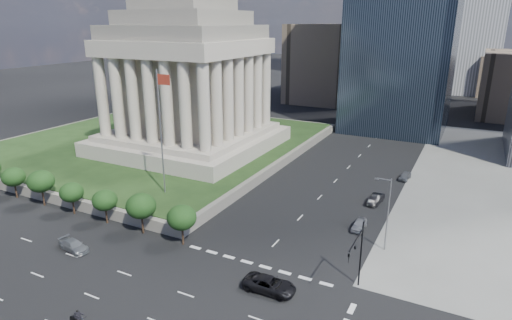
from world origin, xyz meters
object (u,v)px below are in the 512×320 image
Objects in this scene: suv_grey at (74,246)px; flagpole at (161,126)px; war_memorial at (187,58)px; parked_sedan_far at (405,176)px; parked_sedan_near at (359,225)px; parked_sedan_mid at (376,199)px; motorcycle_trail at (77,317)px; traffic_signal_ne at (357,252)px; street_lamp_north at (387,210)px; pickup_truck at (270,285)px.

flagpole is at bearing 5.70° from suv_grey.
war_memorial reaches higher than suv_grey.
flagpole is at bearing -133.13° from parked_sedan_far.
parked_sedan_near is 0.90× the size of parked_sedan_mid.
parked_sedan_near is 38.56m from motorcycle_trail.
parked_sedan_near is 1.01× the size of parked_sedan_far.
war_memorial is 60.00m from traffic_signal_ne.
pickup_truck is (-9.36, -15.18, -4.83)m from street_lamp_north.
flagpole is at bearing 59.60° from pickup_truck.
war_memorial reaches higher than street_lamp_north.
suv_grey is at bearing 96.37° from pickup_truck.
flagpole is at bearing -170.97° from parked_sedan_near.
parked_sedan_far reaches higher than suv_grey.
war_memorial is 3.90× the size of street_lamp_north.
traffic_signal_ne is (34.33, -10.30, -7.86)m from flagpole.
motorcycle_trail is at bearing -129.46° from street_lamp_north.
parked_sedan_near is (31.77, 23.25, 0.01)m from suv_grey.
parked_sedan_far is (-1.83, 28.79, -4.96)m from street_lamp_north.
war_memorial is 60.59m from motorcycle_trail.
traffic_signal_ne is 10.36m from pickup_truck.
traffic_signal_ne is at bearing -94.19° from street_lamp_north.
traffic_signal_ne is 29.31m from motorcycle_trail.
flagpole is 2.00× the size of street_lamp_north.
flagpole is 2.50× the size of traffic_signal_ne.
flagpole is 32.54m from motorcycle_trail.
motorcycle_trail reaches higher than parked_sedan_mid.
flagpole reaches higher than motorcycle_trail.
traffic_signal_ne is at bearing 39.12° from motorcycle_trail.
street_lamp_north is 18.48m from pickup_truck.
flagpole reaches higher than pickup_truck.
street_lamp_north is 16.07m from parked_sedan_mid.
parked_sedan_far is at bearing 83.40° from parked_sedan_near.
war_memorial is 8.40× the size of parked_sedan_mid.
pickup_truck is 1.43× the size of parked_sedan_near.
motorcycle_trail is (-22.00, -57.73, 0.18)m from parked_sedan_far.
pickup_truck is 1.45× the size of parked_sedan_far.
traffic_signal_ne reaches higher than suv_grey.
street_lamp_north is 7.87m from parked_sedan_near.
pickup_truck reaches higher than parked_sedan_mid.
flagpole reaches higher than parked_sedan_far.
war_memorial is 1.95× the size of flagpole.
parked_sedan_far is at bearing -11.32° from pickup_truck.
parked_sedan_mid is 1.12× the size of parked_sedan_far.
motorcycle_trail reaches higher than pickup_truck.
motorcycle_trail reaches higher than parked_sedan_near.
street_lamp_north is (0.83, 11.30, 0.41)m from traffic_signal_ne.
parked_sedan_far is (34.27, 47.72, 0.00)m from suv_grey.
suv_grey is (-35.27, -7.62, -4.55)m from traffic_signal_ne.
parked_sedan_far is at bearing 91.43° from traffic_signal_ne.
flagpole is at bearing 113.71° from motorcycle_trail.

